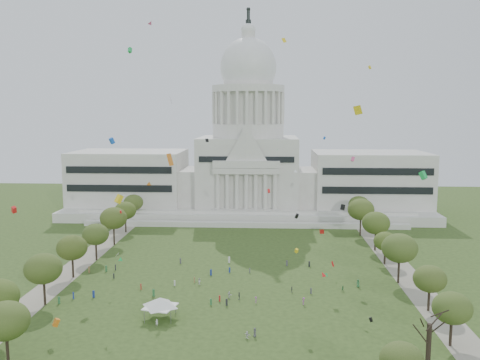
% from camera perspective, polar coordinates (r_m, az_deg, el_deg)
% --- Properties ---
extents(ground, '(400.00, 400.00, 0.00)m').
position_cam_1_polar(ground, '(125.33, -1.13, -13.74)').
color(ground, '#30441A').
rests_on(ground, ground).
extents(capitol, '(160.00, 64.50, 91.30)m').
position_cam_1_polar(capitol, '(231.31, 0.91, 1.84)').
color(capitol, silver).
rests_on(capitol, ground).
extents(path_left, '(8.00, 160.00, 0.04)m').
position_cam_1_polar(path_left, '(163.46, -17.57, -8.95)').
color(path_left, gray).
rests_on(path_left, ground).
extents(path_right, '(8.00, 160.00, 0.04)m').
position_cam_1_polar(path_right, '(158.32, 17.57, -9.49)').
color(path_right, gray).
rests_on(path_right, ground).
extents(row_tree_r_0, '(7.67, 7.67, 10.91)m').
position_cam_1_polar(row_tree_r_0, '(110.13, 22.72, -13.13)').
color(row_tree_r_0, black).
rests_on(row_tree_r_0, ground).
extents(row_tree_l_1, '(8.86, 8.86, 12.59)m').
position_cam_1_polar(row_tree_l_1, '(130.35, -21.22, -9.26)').
color(row_tree_l_1, black).
rests_on(row_tree_l_1, ground).
extents(row_tree_r_1, '(7.58, 7.58, 10.78)m').
position_cam_1_polar(row_tree_r_1, '(126.49, 20.54, -10.36)').
color(row_tree_r_1, black).
rests_on(row_tree_r_1, ground).
extents(row_tree_l_2, '(8.42, 8.42, 11.97)m').
position_cam_1_polar(row_tree_l_2, '(148.78, -18.35, -7.23)').
color(row_tree_l_2, black).
rests_on(row_tree_l_2, ground).
extents(row_tree_r_2, '(9.55, 9.55, 13.58)m').
position_cam_1_polar(row_tree_r_2, '(143.07, 17.48, -7.31)').
color(row_tree_r_2, black).
rests_on(row_tree_r_2, ground).
extents(row_tree_l_3, '(8.12, 8.12, 11.55)m').
position_cam_1_polar(row_tree_l_3, '(163.62, -15.91, -5.90)').
color(row_tree_l_3, black).
rests_on(row_tree_l_3, ground).
extents(row_tree_r_3, '(7.01, 7.01, 9.98)m').
position_cam_1_polar(row_tree_r_3, '(159.78, 16.01, -6.64)').
color(row_tree_r_3, black).
rests_on(row_tree_r_3, ground).
extents(row_tree_l_4, '(9.29, 9.29, 13.21)m').
position_cam_1_polar(row_tree_l_4, '(180.52, -14.02, -4.19)').
color(row_tree_l_4, black).
rests_on(row_tree_l_4, ground).
extents(row_tree_r_4, '(9.19, 9.19, 13.06)m').
position_cam_1_polar(row_tree_r_4, '(174.14, 15.02, -4.69)').
color(row_tree_r_4, black).
rests_on(row_tree_r_4, ground).
extents(row_tree_l_5, '(8.33, 8.33, 11.85)m').
position_cam_1_polar(row_tree_l_5, '(198.50, -12.76, -3.37)').
color(row_tree_l_5, black).
rests_on(row_tree_l_5, ground).
extents(row_tree_r_5, '(9.82, 9.82, 13.96)m').
position_cam_1_polar(row_tree_r_5, '(193.14, 13.43, -3.24)').
color(row_tree_r_5, black).
rests_on(row_tree_r_5, ground).
extents(row_tree_l_6, '(8.19, 8.19, 11.64)m').
position_cam_1_polar(row_tree_l_6, '(216.14, -11.88, -2.49)').
color(row_tree_l_6, black).
rests_on(row_tree_l_6, ground).
extents(row_tree_r_6, '(8.42, 8.42, 11.97)m').
position_cam_1_polar(row_tree_r_6, '(211.19, 13.21, -2.70)').
color(row_tree_r_6, black).
rests_on(row_tree_r_6, ground).
extents(near_tree_0, '(8.47, 8.47, 12.04)m').
position_cam_1_polar(near_tree_0, '(103.31, -24.82, -14.16)').
color(near_tree_0, black).
rests_on(near_tree_0, ground).
extents(big_bare_tree, '(6.00, 5.00, 12.80)m').
position_cam_1_polar(big_bare_tree, '(100.23, 20.55, -14.55)').
color(big_bare_tree, black).
rests_on(big_bare_tree, ground).
extents(event_tent, '(10.74, 10.74, 4.91)m').
position_cam_1_polar(event_tent, '(117.37, -8.96, -13.37)').
color(event_tent, '#4C4C4C').
rests_on(event_tent, ground).
extents(person_0, '(1.21, 1.11, 2.08)m').
position_cam_1_polar(person_0, '(139.50, 13.12, -11.23)').
color(person_0, '#33723F').
rests_on(person_0, ground).
extents(person_2, '(0.84, 0.66, 1.51)m').
position_cam_1_polar(person_2, '(135.67, 11.49, -11.86)').
color(person_2, '#33723F').
rests_on(person_2, ground).
extents(person_3, '(0.54, 1.02, 1.57)m').
position_cam_1_polar(person_3, '(125.70, 1.79, -13.30)').
color(person_3, '#994C8C').
rests_on(person_3, ground).
extents(person_4, '(0.67, 1.12, 1.83)m').
position_cam_1_polar(person_4, '(127.77, -0.10, -12.87)').
color(person_4, '#4C4C51').
rests_on(person_4, ground).
extents(person_5, '(1.53, 1.49, 1.65)m').
position_cam_1_polar(person_5, '(128.77, -1.22, -12.75)').
color(person_5, silver).
rests_on(person_5, ground).
extents(person_6, '(0.64, 0.96, 1.93)m').
position_cam_1_polar(person_6, '(108.43, 1.67, -16.73)').
color(person_6, '#4C4C51').
rests_on(person_6, ground).
extents(person_7, '(0.73, 0.64, 1.67)m').
position_cam_1_polar(person_7, '(114.45, -9.32, -15.54)').
color(person_7, silver).
rests_on(person_7, ground).
extents(person_8, '(1.01, 0.94, 1.78)m').
position_cam_1_polar(person_8, '(138.38, -4.58, -11.27)').
color(person_8, silver).
rests_on(person_8, ground).
extents(person_9, '(1.02, 1.31, 1.80)m').
position_cam_1_polar(person_9, '(125.48, 7.16, -13.34)').
color(person_9, '#994C8C').
rests_on(person_9, ground).
extents(person_10, '(0.60, 0.97, 1.57)m').
position_cam_1_polar(person_10, '(133.10, 5.84, -12.12)').
color(person_10, '#4C4C51').
rests_on(person_10, ground).
extents(person_11, '(1.48, 1.18, 1.50)m').
position_cam_1_polar(person_11, '(107.83, 0.80, -16.99)').
color(person_11, silver).
rests_on(person_11, ground).
extents(distant_crowd, '(63.85, 36.00, 1.93)m').
position_cam_1_polar(distant_crowd, '(141.64, -7.17, -10.88)').
color(distant_crowd, '#33723F').
rests_on(distant_crowd, ground).
extents(kite_swarm, '(85.08, 94.47, 66.30)m').
position_cam_1_polar(kite_swarm, '(124.18, -0.03, 0.23)').
color(kite_swarm, blue).
rests_on(kite_swarm, ground).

